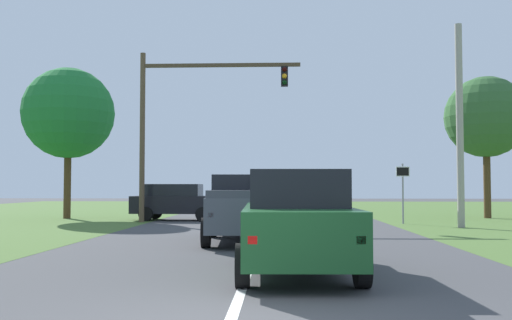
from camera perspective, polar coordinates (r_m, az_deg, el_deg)
The scene contains 9 objects.
ground_plane at distance 17.31m, azimuth 0.35°, elevation -8.06°, with size 120.00×120.00×0.00m, color #424244.
red_suv_near at distance 11.05m, azimuth 3.98°, elevation -5.88°, with size 2.29×5.02×1.94m.
pickup_truck_lead at distance 17.01m, azimuth -1.19°, elevation -4.75°, with size 2.52×5.29×1.97m.
traffic_light at distance 26.84m, azimuth -7.22°, elevation 4.92°, with size 7.41×0.40×7.83m.
keep_moving_sign at distance 26.04m, azimuth 14.32°, elevation -2.45°, with size 0.60×0.09×2.64m.
oak_tree_right at distance 32.21m, azimuth 21.79°, elevation 3.95°, with size 4.20×4.20×7.34m.
crossing_suv_far at distance 28.22m, azimuth -7.81°, elevation -4.06°, with size 4.40×2.16×1.75m.
utility_pole_right at distance 24.52m, azimuth 19.51°, elevation 3.28°, with size 0.28×0.28×8.20m, color #9E998E.
extra_tree_1 at distance 31.17m, azimuth -18.07°, elevation 4.40°, with size 4.65×4.65×7.72m.
Camera 1 is at (0.60, -6.88, 1.64)m, focal length 40.43 mm.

